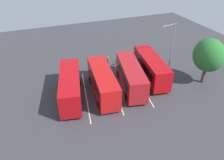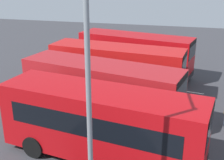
% 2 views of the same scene
% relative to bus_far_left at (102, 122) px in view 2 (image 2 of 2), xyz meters
% --- Properties ---
extents(ground_plane, '(60.18, 60.18, 0.00)m').
position_rel_bus_far_left_xyz_m(ground_plane, '(-0.75, 6.02, -1.85)').
color(ground_plane, '#38383D').
extents(bus_far_left, '(9.44, 3.86, 3.36)m').
position_rel_bus_far_left_xyz_m(bus_far_left, '(0.00, 0.00, 0.00)').
color(bus_far_left, '#B70C11').
rests_on(bus_far_left, ground).
extents(bus_center_left, '(9.47, 4.34, 3.36)m').
position_rel_bus_far_left_xyz_m(bus_center_left, '(-1.11, 3.75, 0.00)').
color(bus_center_left, '#AD191E').
rests_on(bus_center_left, ground).
extents(bus_center_right, '(9.39, 3.45, 3.36)m').
position_rel_bus_far_left_xyz_m(bus_center_right, '(-1.19, 7.82, 0.00)').
color(bus_center_right, red).
rests_on(bus_center_right, ground).
extents(bus_far_right, '(9.47, 4.33, 3.36)m').
position_rel_bus_far_left_xyz_m(bus_far_right, '(-0.63, 11.94, 0.00)').
color(bus_far_right, '#B70C11').
rests_on(bus_far_right, ground).
extents(street_lamp, '(0.54, 2.50, 7.68)m').
position_rel_bus_far_left_xyz_m(street_lamp, '(0.70, -3.48, 2.58)').
color(street_lamp, gray).
rests_on(street_lamp, ground).
extents(lane_stripe_outer_left, '(11.16, 2.03, 0.01)m').
position_rel_bus_far_left_xyz_m(lane_stripe_outer_left, '(-0.75, 1.98, -1.84)').
color(lane_stripe_outer_left, silver).
rests_on(lane_stripe_outer_left, ground).
extents(lane_stripe_inner_left, '(11.16, 2.03, 0.01)m').
position_rel_bus_far_left_xyz_m(lane_stripe_inner_left, '(-0.75, 6.02, -1.84)').
color(lane_stripe_inner_left, silver).
rests_on(lane_stripe_inner_left, ground).
extents(lane_stripe_inner_right, '(11.16, 2.03, 0.01)m').
position_rel_bus_far_left_xyz_m(lane_stripe_inner_right, '(-0.75, 10.06, -1.84)').
color(lane_stripe_inner_right, silver).
rests_on(lane_stripe_inner_right, ground).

